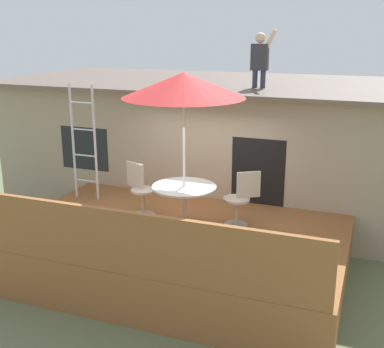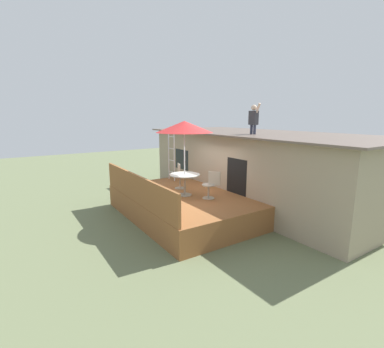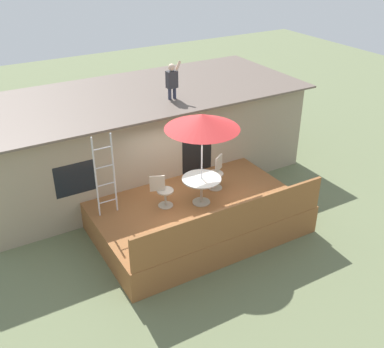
# 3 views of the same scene
# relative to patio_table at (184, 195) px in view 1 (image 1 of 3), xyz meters

# --- Properties ---
(ground_plane) EXTENTS (40.00, 40.00, 0.00)m
(ground_plane) POSITION_rel_patio_table_xyz_m (-0.13, 0.02, -1.39)
(ground_plane) COLOR #66704C
(house) EXTENTS (10.50, 4.50, 2.84)m
(house) POSITION_rel_patio_table_xyz_m (-0.13, 3.62, 0.04)
(house) COLOR gray
(house) RESTS_ON ground
(deck) EXTENTS (5.43, 3.55, 0.80)m
(deck) POSITION_rel_patio_table_xyz_m (-0.13, 0.02, -0.99)
(deck) COLOR brown
(deck) RESTS_ON ground
(deck_railing) EXTENTS (5.33, 0.08, 0.90)m
(deck_railing) POSITION_rel_patio_table_xyz_m (-0.13, -1.70, -0.14)
(deck_railing) COLOR brown
(deck_railing) RESTS_ON deck
(patio_table) EXTENTS (1.04, 1.04, 0.74)m
(patio_table) POSITION_rel_patio_table_xyz_m (0.00, 0.00, 0.00)
(patio_table) COLOR #A59E8C
(patio_table) RESTS_ON deck
(patio_umbrella) EXTENTS (1.90, 1.90, 2.54)m
(patio_umbrella) POSITION_rel_patio_table_xyz_m (0.00, 0.00, 1.76)
(patio_umbrella) COLOR silver
(patio_umbrella) RESTS_ON deck
(step_ladder) EXTENTS (0.52, 0.04, 2.20)m
(step_ladder) POSITION_rel_patio_table_xyz_m (-2.34, 0.79, 0.51)
(step_ladder) COLOR silver
(step_ladder) RESTS_ON deck
(person_figure) EXTENTS (0.47, 0.20, 1.11)m
(person_figure) POSITION_rel_patio_table_xyz_m (0.56, 2.61, 2.07)
(person_figure) COLOR #33384C
(person_figure) RESTS_ON house
(patio_chair_left) EXTENTS (0.60, 0.44, 0.92)m
(patio_chair_left) POSITION_rel_patio_table_xyz_m (-0.97, 0.37, -0.13)
(patio_chair_left) COLOR #A59E8C
(patio_chair_left) RESTS_ON deck
(patio_chair_right) EXTENTS (0.57, 0.45, 0.92)m
(patio_chair_right) POSITION_rel_patio_table_xyz_m (0.81, 0.51, -0.13)
(patio_chair_right) COLOR #A59E8C
(patio_chair_right) RESTS_ON deck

